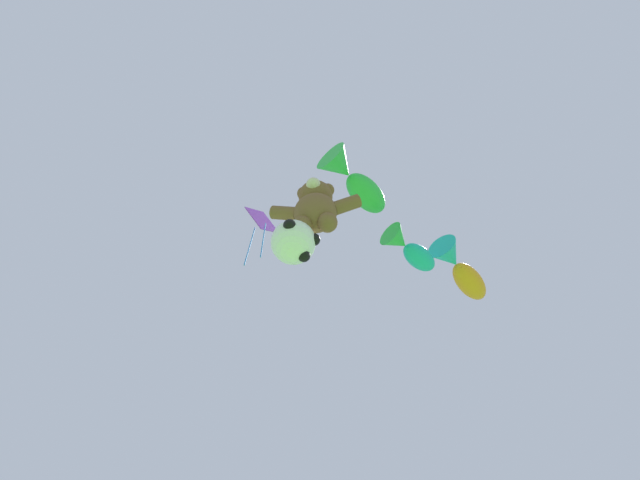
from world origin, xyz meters
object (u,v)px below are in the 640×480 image
(soccer_ball_kite, at_px, (294,242))
(fish_kite_emerald, at_px, (353,180))
(fish_kite_teal, at_px, (409,249))
(fish_kite_tangerine, at_px, (459,269))
(teddy_bear_kite, at_px, (315,207))
(diamond_kite, at_px, (261,224))

(soccer_ball_kite, relative_size, fish_kite_emerald, 0.42)
(soccer_ball_kite, xyz_separation_m, fish_kite_teal, (2.47, 2.34, 3.19))
(fish_kite_teal, bearing_deg, soccer_ball_kite, -136.58)
(soccer_ball_kite, distance_m, fish_kite_teal, 4.66)
(fish_kite_tangerine, bearing_deg, soccer_ball_kite, -137.18)
(soccer_ball_kite, height_order, fish_kite_tangerine, fish_kite_tangerine)
(fish_kite_emerald, height_order, fish_kite_teal, fish_kite_emerald)
(fish_kite_teal, bearing_deg, fish_kite_emerald, -123.86)
(teddy_bear_kite, bearing_deg, fish_kite_emerald, 36.75)
(diamond_kite, bearing_deg, fish_kite_teal, 11.14)
(fish_kite_teal, distance_m, fish_kite_tangerine, 2.13)
(fish_kite_teal, height_order, diamond_kite, diamond_kite)
(teddy_bear_kite, relative_size, fish_kite_emerald, 0.88)
(fish_kite_emerald, xyz_separation_m, fish_kite_teal, (1.20, 1.78, -0.84))
(fish_kite_teal, xyz_separation_m, fish_kite_tangerine, (1.48, 1.32, 0.77))
(teddy_bear_kite, distance_m, diamond_kite, 3.93)
(soccer_ball_kite, distance_m, fish_kite_emerald, 4.26)
(soccer_ball_kite, height_order, fish_kite_emerald, fish_kite_emerald)
(diamond_kite, bearing_deg, fish_kite_tangerine, 21.28)
(soccer_ball_kite, bearing_deg, fish_kite_emerald, 23.57)
(soccer_ball_kite, bearing_deg, fish_kite_teal, 43.42)
(teddy_bear_kite, relative_size, soccer_ball_kite, 2.08)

